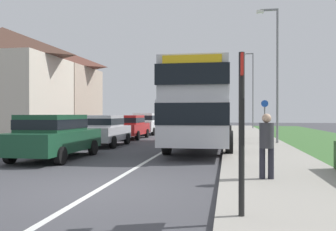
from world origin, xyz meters
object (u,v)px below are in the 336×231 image
Objects in this scene: parked_car_red at (129,126)px; pedestrian_at_stop at (267,143)px; parked_car_silver at (104,129)px; cycle_route_sign at (265,117)px; bus_stop_sign at (242,122)px; street_lamp_mid at (275,67)px; street_lamp_far at (252,86)px; double_decker_bus at (203,104)px; parked_car_white at (146,123)px; parked_car_dark_green at (54,135)px.

pedestrian_at_stop is (7.36, -14.13, 0.11)m from parked_car_red.
parked_car_silver is 10.26m from cycle_route_sign.
bus_stop_sign reaches higher than parked_car_silver.
parked_car_silver is 9.61m from street_lamp_mid.
street_lamp_mid is at bearing -19.61° from parked_car_red.
double_decker_bus is at bearing -99.84° from street_lamp_far.
street_lamp_far is (0.22, 15.48, 3.14)m from cycle_route_sign.
parked_car_silver is at bearing 129.26° from pedestrian_at_stop.
cycle_route_sign reaches higher than pedestrian_at_stop.
parked_car_silver is 2.35× the size of pedestrian_at_stop.
street_lamp_mid reaches higher than double_decker_bus.
bus_stop_sign is 0.32× the size of street_lamp_far.
street_lamp_mid is (8.92, -8.16, 3.24)m from parked_car_white.
bus_stop_sign is at bearing -46.02° from parked_car_dark_green.
cycle_route_sign is 0.35× the size of street_lamp_mid.
double_decker_bus is 11.92m from bus_stop_sign.
parked_car_white reaches higher than parked_car_dark_green.
street_lamp_far is at bearing 89.19° from cycle_route_sign.
cycle_route_sign is 15.79m from street_lamp_far.
parked_car_white is at bearing -129.64° from street_lamp_far.
parked_car_red is 2.55× the size of pedestrian_at_stop.
pedestrian_at_stop is at bearing -98.18° from street_lamp_mid.
parked_car_silver is at bearing -88.28° from parked_car_red.
parked_car_dark_green is 1.10× the size of parked_car_white.
pedestrian_at_stop is at bearing -93.05° from street_lamp_far.
double_decker_bus is at bearing -2.68° from parked_car_silver.
bus_stop_sign is (6.50, -12.06, 0.66)m from parked_car_silver.
street_lamp_far reaches higher than parked_car_dark_green.
parked_car_dark_green is 9.33m from bus_stop_sign.
double_decker_bus reaches higher than parked_car_red.
pedestrian_at_stop is 30.16m from street_lamp_far.
pedestrian_at_stop is at bearing -95.43° from cycle_route_sign.
parked_car_red is (-0.16, 5.31, -0.01)m from parked_car_silver.
street_lamp_far reaches higher than pedestrian_at_stop.
parked_car_red is 10.05m from street_lamp_mid.
bus_stop_sign is (-0.70, -3.25, 0.56)m from pedestrian_at_stop.
double_decker_bus is at bearing 103.81° from pedestrian_at_stop.
parked_car_silver is 5.32m from parked_car_red.
parked_car_white is at bearing 151.76° from cycle_route_sign.
bus_stop_sign reaches higher than parked_car_red.
pedestrian_at_stop is at bearing 77.76° from bus_stop_sign.
double_decker_bus reaches higher than cycle_route_sign.
pedestrian_at_stop reaches higher than parked_car_red.
parked_car_red is 1.64× the size of bus_stop_sign.
parked_car_white is 23.33m from bus_stop_sign.
parked_car_dark_green is at bearing 133.98° from bus_stop_sign.
street_lamp_mid is 0.90× the size of street_lamp_far.
parked_car_red is 4.98m from parked_car_white.
parked_car_dark_green is at bearing -89.34° from parked_car_white.
parked_car_dark_green is at bearing 154.28° from pedestrian_at_stop.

